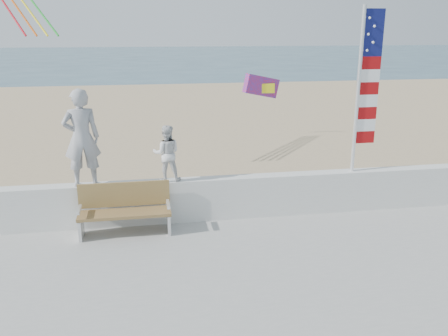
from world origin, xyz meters
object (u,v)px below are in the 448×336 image
at_px(child, 167,153).
at_px(flag, 364,84).
at_px(bench, 125,209).
at_px(adult, 82,138).

height_order(child, flag, flag).
relative_size(child, bench, 0.65).
bearing_deg(flag, bench, -174.89).
relative_size(adult, child, 1.67).
height_order(bench, flag, flag).
distance_m(adult, flag, 5.92).
xyz_separation_m(adult, child, (1.65, 0.00, -0.39)).
relative_size(adult, bench, 1.08).
bearing_deg(flag, child, 180.00).
distance_m(bench, flag, 5.60).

